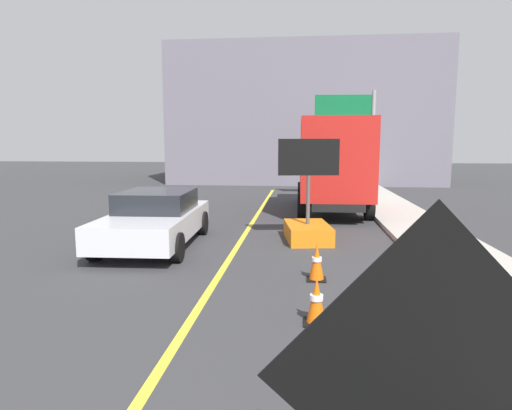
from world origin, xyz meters
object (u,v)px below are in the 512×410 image
at_px(pickup_car, 156,218).
at_px(traffic_cone_mid_lane, 316,301).
at_px(roadwork_sign, 428,378).
at_px(traffic_cone_far_lane, 317,262).
at_px(arrow_board_trailer, 308,223).
at_px(traffic_cone_near_sign, 339,383).
at_px(box_truck, 332,163).
at_px(highway_guide_sign, 356,125).

height_order(pickup_car, traffic_cone_mid_lane, pickup_car).
bearing_deg(roadwork_sign, traffic_cone_far_lane, 92.86).
relative_size(arrow_board_trailer, traffic_cone_near_sign, 3.97).
bearing_deg(traffic_cone_mid_lane, roadwork_sign, -84.72).
xyz_separation_m(box_truck, traffic_cone_near_sign, (-0.76, -12.93, -1.51)).
height_order(arrow_board_trailer, traffic_cone_near_sign, arrow_board_trailer).
bearing_deg(box_truck, traffic_cone_near_sign, -93.35).
distance_m(box_truck, highway_guide_sign, 4.75).
bearing_deg(box_truck, traffic_cone_far_lane, -95.44).
bearing_deg(highway_guide_sign, traffic_cone_mid_lane, -98.45).
xyz_separation_m(pickup_car, highway_guide_sign, (6.14, 10.47, 2.73)).
xyz_separation_m(traffic_cone_mid_lane, traffic_cone_far_lane, (0.07, 2.07, 0.02)).
height_order(arrow_board_trailer, traffic_cone_mid_lane, arrow_board_trailer).
xyz_separation_m(box_truck, pickup_car, (-4.80, -6.19, -1.15)).
distance_m(arrow_board_trailer, pickup_car, 3.97).
bearing_deg(box_truck, traffic_cone_mid_lane, -94.77).
relative_size(traffic_cone_near_sign, traffic_cone_far_lane, 0.94).
distance_m(pickup_car, traffic_cone_mid_lane, 6.02).
xyz_separation_m(highway_guide_sign, traffic_cone_far_lane, (-2.16, -12.96, -3.07)).
distance_m(highway_guide_sign, traffic_cone_near_sign, 17.61).
relative_size(roadwork_sign, pickup_car, 0.51).
height_order(box_truck, traffic_cone_mid_lane, box_truck).
height_order(traffic_cone_near_sign, traffic_cone_far_lane, traffic_cone_far_lane).
xyz_separation_m(highway_guide_sign, traffic_cone_near_sign, (-2.09, -17.21, -3.09)).
height_order(box_truck, traffic_cone_far_lane, box_truck).
distance_m(roadwork_sign, box_truck, 14.86).
relative_size(traffic_cone_near_sign, traffic_cone_mid_lane, 0.99).
bearing_deg(arrow_board_trailer, traffic_cone_mid_lane, -89.36).
bearing_deg(traffic_cone_mid_lane, traffic_cone_far_lane, 88.06).
bearing_deg(arrow_board_trailer, highway_guide_sign, 76.43).
bearing_deg(traffic_cone_mid_lane, traffic_cone_near_sign, -86.31).
relative_size(arrow_board_trailer, traffic_cone_far_lane, 3.74).
bearing_deg(highway_guide_sign, box_truck, -107.34).
distance_m(arrow_board_trailer, highway_guide_sign, 10.21).
xyz_separation_m(arrow_board_trailer, traffic_cone_mid_lane, (0.06, -5.53, -0.14)).
bearing_deg(roadwork_sign, traffic_cone_near_sign, 97.07).
distance_m(roadwork_sign, traffic_cone_far_lane, 6.27).
relative_size(pickup_car, traffic_cone_mid_lane, 6.66).
distance_m(roadwork_sign, arrow_board_trailer, 9.68).
height_order(pickup_car, highway_guide_sign, highway_guide_sign).
xyz_separation_m(pickup_car, traffic_cone_far_lane, (3.98, -2.50, -0.34)).
xyz_separation_m(box_truck, traffic_cone_mid_lane, (-0.90, -10.75, -1.51)).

